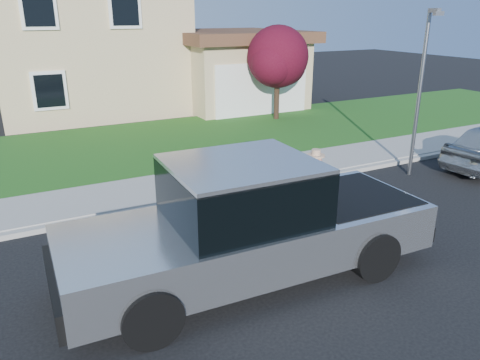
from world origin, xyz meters
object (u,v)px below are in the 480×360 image
Objects in this scene: trash_bin at (259,163)px; street_lamp at (421,85)px; pickup_truck at (249,224)px; woman at (314,186)px; ornamental_tree at (278,60)px.

street_lamp is at bearing 7.62° from trash_bin.
pickup_truck is 4.09× the size of woman.
woman is 2.31m from trash_bin.
ornamental_tree is 3.73× the size of trash_bin.
street_lamp is (6.82, 2.69, 1.59)m from pickup_truck.
woman is 0.36× the size of street_lamp.
street_lamp reaches higher than ornamental_tree.
ornamental_tree reaches higher than pickup_truck.
pickup_truck reaches higher than trash_bin.
trash_bin is at bearing -65.55° from woman.
street_lamp is (4.43, -1.15, 1.93)m from trash_bin.
trash_bin is 0.23× the size of street_lamp.
woman is 4.82m from street_lamp.
woman is 1.56× the size of trash_bin.
woman is at bearing 33.05° from pickup_truck.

